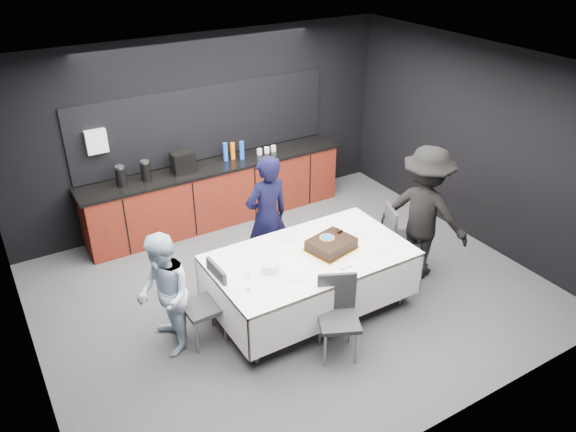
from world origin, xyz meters
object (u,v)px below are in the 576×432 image
object	(u,v)px
party_table	(310,264)
chair_left	(209,298)
chair_near	(338,310)
chair_right	(397,234)
person_left	(164,295)
champagne_flute	(248,277)
person_center	(267,217)
person_right	(424,213)
cake_assembly	(331,244)
plate_stack	(270,267)

from	to	relation	value
party_table	chair_left	bearing A→B (deg)	173.04
chair_near	chair_right	bearing A→B (deg)	29.31
person_left	chair_right	bearing A→B (deg)	95.34
chair_left	champagne_flute	bearing A→B (deg)	-53.30
champagne_flute	chair_near	world-z (taller)	champagne_flute
chair_near	person_center	world-z (taller)	person_center
chair_left	chair_near	world-z (taller)	same
chair_left	person_right	world-z (taller)	person_right
chair_right	person_right	size ratio (longest dim) A/B	0.52
cake_assembly	person_left	distance (m)	1.99
party_table	plate_stack	xyz separation A→B (m)	(-0.56, -0.06, 0.19)
cake_assembly	person_center	world-z (taller)	person_center
person_center	person_left	size ratio (longest dim) A/B	1.19
champagne_flute	person_center	size ratio (longest dim) A/B	0.13
plate_stack	chair_right	bearing A→B (deg)	5.74
chair_left	cake_assembly	bearing A→B (deg)	-6.91
chair_near	person_left	bearing A→B (deg)	147.89
person_left	person_right	bearing A→B (deg)	91.54
party_table	person_center	xyz separation A→B (m)	(-0.05, 0.93, 0.20)
chair_right	party_table	bearing A→B (deg)	-174.31
plate_stack	person_center	xyz separation A→B (m)	(0.51, 0.99, 0.01)
plate_stack	person_right	size ratio (longest dim) A/B	0.11
plate_stack	person_center	distance (m)	1.12
party_table	chair_near	xyz separation A→B (m)	(-0.14, -0.75, -0.11)
chair_left	person_center	size ratio (longest dim) A/B	0.55
plate_stack	person_center	world-z (taller)	person_center
plate_stack	chair_left	world-z (taller)	chair_left
chair_left	plate_stack	bearing A→B (deg)	-17.33
chair_near	person_right	distance (m)	1.96
plate_stack	person_left	size ratio (longest dim) A/B	0.14
cake_assembly	chair_left	bearing A→B (deg)	173.09
plate_stack	chair_near	xyz separation A→B (m)	(0.43, -0.70, -0.30)
cake_assembly	chair_near	bearing A→B (deg)	-119.25
chair_left	person_right	bearing A→B (deg)	-4.59
person_right	chair_left	bearing A→B (deg)	57.87
chair_left	party_table	bearing A→B (deg)	-6.96
chair_right	chair_near	size ratio (longest dim) A/B	1.00
chair_right	cake_assembly	bearing A→B (deg)	-171.57
party_table	chair_left	xyz separation A→B (m)	(-1.23, 0.15, -0.11)
champagne_flute	chair_right	size ratio (longest dim) A/B	0.24
champagne_flute	plate_stack	bearing A→B (deg)	26.17
cake_assembly	chair_left	size ratio (longest dim) A/B	0.68
cake_assembly	champagne_flute	bearing A→B (deg)	-170.12
cake_assembly	chair_left	xyz separation A→B (m)	(-1.49, 0.18, -0.31)
person_left	cake_assembly	bearing A→B (deg)	89.32
person_right	party_table	bearing A→B (deg)	59.61
cake_assembly	chair_right	world-z (taller)	cake_assembly
cake_assembly	plate_stack	world-z (taller)	cake_assembly
person_right	plate_stack	bearing A→B (deg)	61.80
plate_stack	chair_near	size ratio (longest dim) A/B	0.21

